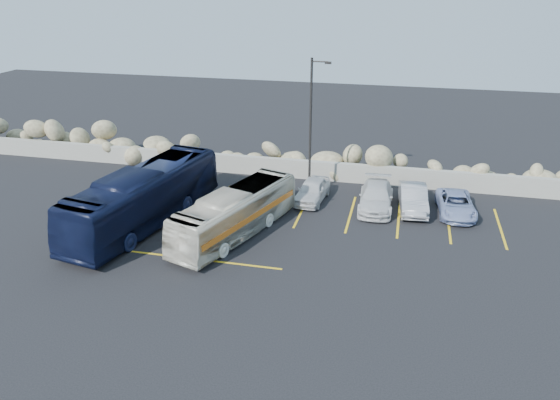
% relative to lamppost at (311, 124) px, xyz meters
% --- Properties ---
extents(ground, '(90.00, 90.00, 0.00)m').
position_rel_lamppost_xyz_m(ground, '(-2.56, -9.50, -4.30)').
color(ground, black).
rests_on(ground, ground).
extents(seawall, '(60.00, 0.40, 1.20)m').
position_rel_lamppost_xyz_m(seawall, '(-2.56, 2.50, -3.70)').
color(seawall, gray).
rests_on(seawall, ground).
extents(riprap_pile, '(54.00, 2.80, 2.60)m').
position_rel_lamppost_xyz_m(riprap_pile, '(-2.56, 3.70, -3.00)').
color(riprap_pile, '#897A59').
rests_on(riprap_pile, ground).
extents(parking_lines, '(18.16, 9.36, 0.01)m').
position_rel_lamppost_xyz_m(parking_lines, '(2.09, -3.93, -4.29)').
color(parking_lines, yellow).
rests_on(parking_lines, ground).
extents(lamppost, '(1.14, 0.18, 8.00)m').
position_rel_lamppost_xyz_m(lamppost, '(0.00, 0.00, 0.00)').
color(lamppost, '#282524').
rests_on(lamppost, ground).
extents(vintage_bus, '(4.60, 8.79, 2.39)m').
position_rel_lamppost_xyz_m(vintage_bus, '(-2.64, -6.40, -3.10)').
color(vintage_bus, silver).
rests_on(vintage_bus, ground).
extents(tour_coach, '(4.43, 11.16, 3.03)m').
position_rel_lamppost_xyz_m(tour_coach, '(-7.65, -6.23, -2.78)').
color(tour_coach, '#0F1533').
rests_on(tour_coach, ground).
extents(car_a, '(1.84, 3.84, 1.27)m').
position_rel_lamppost_xyz_m(car_a, '(0.33, -1.09, -3.66)').
color(car_a, silver).
rests_on(car_a, ground).
extents(car_b, '(1.76, 4.20, 1.35)m').
position_rel_lamppost_xyz_m(car_b, '(6.04, -1.08, -3.62)').
color(car_b, '#ABAAAF').
rests_on(car_b, ground).
extents(car_c, '(1.95, 4.57, 1.31)m').
position_rel_lamppost_xyz_m(car_c, '(4.00, -1.33, -3.64)').
color(car_c, silver).
rests_on(car_c, ground).
extents(car_d, '(2.17, 4.18, 1.13)m').
position_rel_lamppost_xyz_m(car_d, '(8.34, -1.15, -3.73)').
color(car_d, '#8D9DC9').
rests_on(car_d, ground).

